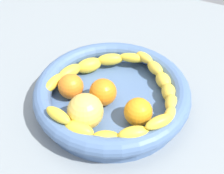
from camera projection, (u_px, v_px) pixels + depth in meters
kitchen_counter at (112, 108)px, 66.82cm from camera, size 120.00×120.00×3.00cm
fruit_bowl at (112, 94)px, 63.66cm from camera, size 34.08×34.08×6.08cm
banana_draped_left at (91, 67)px, 68.61cm from camera, size 21.74×16.63×3.99cm
banana_draped_right at (163, 85)px, 63.41cm from camera, size 19.22×15.64×4.03cm
banana_arching_top at (107, 131)px, 53.34cm from camera, size 12.35×23.18×5.82cm
orange_front at (138, 112)px, 57.20cm from camera, size 5.73×5.73×5.73cm
orange_mid_left at (103, 92)px, 61.24cm from camera, size 5.85×5.85×5.85cm
orange_mid_right at (71, 86)px, 62.78cm from camera, size 5.55×5.55×5.55cm
apple_yellow at (85, 111)px, 56.29cm from camera, size 7.20×7.20×7.20cm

